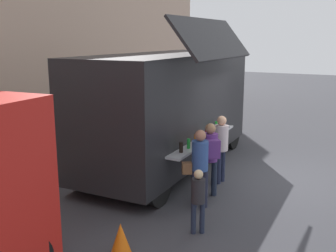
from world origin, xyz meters
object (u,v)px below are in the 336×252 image
customer_front_ordering (221,143)px  customer_mid_with_backpack (210,152)px  food_truck_main (169,106)px  customer_rear_waiting (199,162)px  child_near_queue (198,196)px  trash_bin (165,115)px  traffic_cone_orange (121,239)px

customer_front_ordering → customer_mid_with_backpack: 0.93m
food_truck_main → customer_rear_waiting: food_truck_main is taller
customer_rear_waiting → child_near_queue: bearing=169.5°
customer_front_ordering → child_near_queue: bearing=108.1°
customer_front_ordering → child_near_queue: customer_front_ordering is taller
food_truck_main → customer_mid_with_backpack: food_truck_main is taller
trash_bin → child_near_queue: 8.58m
trash_bin → traffic_cone_orange: bearing=-156.4°
trash_bin → customer_mid_with_backpack: bearing=-144.1°
food_truck_main → customer_front_ordering: (-0.56, -1.66, -0.66)m
child_near_queue → customer_rear_waiting: bearing=-12.7°
child_near_queue → food_truck_main: bearing=-0.3°
food_truck_main → customer_front_ordering: bearing=-109.4°
customer_mid_with_backpack → food_truck_main: bearing=13.3°
customer_front_ordering → customer_rear_waiting: bearing=100.5°
food_truck_main → customer_rear_waiting: (-2.13, -1.77, -0.67)m
customer_mid_with_backpack → trash_bin: bearing=-0.5°
customer_front_ordering → child_near_queue: 2.67m
customer_rear_waiting → child_near_queue: (-1.03, -0.43, -0.26)m
food_truck_main → child_near_queue: size_ratio=5.38×
trash_bin → customer_mid_with_backpack: 6.95m
customer_rear_waiting → child_near_queue: 1.15m
customer_front_ordering → customer_mid_with_backpack: bearing=102.2°
trash_bin → child_near_queue: size_ratio=0.86×
customer_front_ordering → traffic_cone_orange: bearing=92.7°
customer_mid_with_backpack → customer_rear_waiting: (-0.65, -0.02, -0.03)m
food_truck_main → traffic_cone_orange: 4.82m
food_truck_main → child_near_queue: (-3.16, -2.19, -0.93)m
traffic_cone_orange → child_near_queue: child_near_queue is taller
food_truck_main → child_near_queue: food_truck_main is taller
traffic_cone_orange → customer_front_ordering: (3.85, -0.25, 0.69)m
traffic_cone_orange → trash_bin: (8.54, 3.73, 0.23)m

